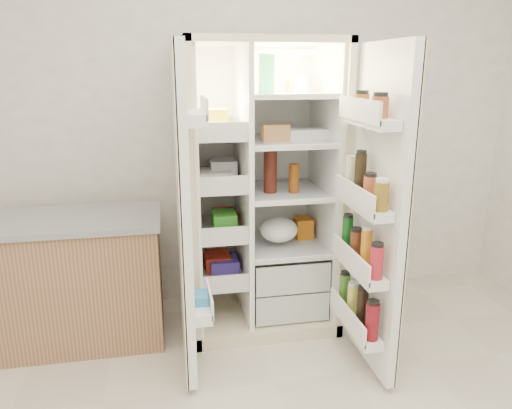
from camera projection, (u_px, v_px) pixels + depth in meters
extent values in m
cube|color=white|center=(240.00, 111.00, 3.29)|extent=(4.00, 0.02, 2.70)
cube|color=beige|center=(251.00, 177.00, 3.36)|extent=(0.92, 0.04, 1.80)
cube|color=beige|center=(190.00, 192.00, 2.97)|extent=(0.04, 0.70, 1.80)
cube|color=beige|center=(327.00, 185.00, 3.13)|extent=(0.04, 0.70, 1.80)
cube|color=beige|center=(261.00, 41.00, 2.81)|extent=(0.92, 0.70, 0.04)
cube|color=beige|center=(260.00, 312.00, 3.28)|extent=(0.92, 0.70, 0.08)
cube|color=white|center=(252.00, 175.00, 3.33)|extent=(0.84, 0.02, 1.68)
cube|color=white|center=(195.00, 188.00, 2.97)|extent=(0.02, 0.62, 1.68)
cube|color=white|center=(323.00, 183.00, 3.12)|extent=(0.02, 0.62, 1.68)
cube|color=white|center=(243.00, 186.00, 3.02)|extent=(0.03, 0.62, 1.68)
cube|color=silver|center=(283.00, 291.00, 3.25)|extent=(0.47, 0.52, 0.19)
cube|color=silver|center=(284.00, 264.00, 3.20)|extent=(0.47, 0.52, 0.19)
cube|color=#FFD18C|center=(284.00, 53.00, 2.90)|extent=(0.30, 0.30, 0.02)
cube|color=silver|center=(220.00, 272.00, 3.15)|extent=(0.28, 0.58, 0.02)
cube|color=silver|center=(219.00, 229.00, 3.07)|extent=(0.28, 0.58, 0.02)
cube|color=silver|center=(218.00, 183.00, 2.99)|extent=(0.28, 0.58, 0.02)
cube|color=silver|center=(217.00, 134.00, 2.91)|extent=(0.28, 0.58, 0.02)
cube|color=silver|center=(283.00, 244.00, 3.18)|extent=(0.49, 0.58, 0.01)
cube|color=silver|center=(284.00, 190.00, 3.08)|extent=(0.49, 0.58, 0.01)
cube|color=silver|center=(285.00, 140.00, 3.00)|extent=(0.49, 0.58, 0.02)
cube|color=silver|center=(286.00, 94.00, 2.92)|extent=(0.49, 0.58, 0.02)
cube|color=red|center=(220.00, 264.00, 3.13)|extent=(0.16, 0.20, 0.10)
cube|color=green|center=(219.00, 218.00, 3.05)|extent=(0.14, 0.18, 0.12)
cube|color=white|center=(218.00, 175.00, 2.97)|extent=(0.20, 0.22, 0.07)
cube|color=gold|center=(217.00, 120.00, 2.88)|extent=(0.15, 0.16, 0.14)
cube|color=#4C39AB|center=(220.00, 265.00, 3.13)|extent=(0.18, 0.20, 0.09)
cube|color=#C04B21|center=(219.00, 220.00, 3.05)|extent=(0.14, 0.18, 0.10)
cube|color=white|center=(218.00, 171.00, 2.97)|extent=(0.16, 0.16, 0.12)
sphere|color=orange|center=(267.00, 307.00, 3.17)|extent=(0.07, 0.07, 0.07)
sphere|color=orange|center=(279.00, 303.00, 3.22)|extent=(0.07, 0.07, 0.07)
sphere|color=orange|center=(295.00, 304.00, 3.20)|extent=(0.07, 0.07, 0.07)
sphere|color=orange|center=(270.00, 297.00, 3.31)|extent=(0.07, 0.07, 0.07)
ellipsoid|color=#356F25|center=(283.00, 261.00, 3.21)|extent=(0.26, 0.24, 0.11)
cylinder|color=#4D1910|center=(270.00, 172.00, 2.97)|extent=(0.08, 0.08, 0.25)
cylinder|color=brown|center=(294.00, 178.00, 2.98)|extent=(0.06, 0.06, 0.18)
cube|color=#258852|center=(267.00, 73.00, 2.81)|extent=(0.08, 0.08, 0.23)
cylinder|color=silver|center=(302.00, 84.00, 2.94)|extent=(0.11, 0.11, 0.10)
cylinder|color=#925C21|center=(291.00, 85.00, 2.97)|extent=(0.07, 0.07, 0.09)
cube|color=silver|center=(309.00, 134.00, 2.96)|extent=(0.26, 0.11, 0.07)
cube|color=tan|center=(275.00, 132.00, 2.92)|extent=(0.16, 0.09, 0.10)
ellipsoid|color=white|center=(279.00, 235.00, 3.10)|extent=(0.24, 0.22, 0.15)
cube|color=orange|center=(303.00, 227.00, 3.27)|extent=(0.11, 0.13, 0.13)
cube|color=white|center=(185.00, 219.00, 2.44)|extent=(0.05, 0.40, 1.72)
cube|color=beige|center=(180.00, 219.00, 2.43)|extent=(0.01, 0.40, 1.72)
cube|color=white|center=(202.00, 307.00, 2.59)|extent=(0.09, 0.32, 0.06)
cube|color=white|center=(195.00, 118.00, 2.31)|extent=(0.09, 0.32, 0.06)
cube|color=#338CCC|center=(201.00, 302.00, 2.58)|extent=(0.07, 0.12, 0.10)
cube|color=white|center=(378.00, 213.00, 2.53)|extent=(0.05, 0.58, 1.72)
cube|color=beige|center=(382.00, 213.00, 2.54)|extent=(0.01, 0.58, 1.72)
cube|color=white|center=(356.00, 324.00, 2.69)|extent=(0.11, 0.50, 0.05)
cube|color=white|center=(359.00, 267.00, 2.60)|extent=(0.11, 0.50, 0.05)
cube|color=white|center=(363.00, 205.00, 2.51)|extent=(0.11, 0.50, 0.05)
cube|color=white|center=(368.00, 121.00, 2.39)|extent=(0.11, 0.50, 0.05)
cylinder|color=maroon|center=(372.00, 321.00, 2.47)|extent=(0.07, 0.07, 0.20)
cylinder|color=black|center=(362.00, 308.00, 2.59)|extent=(0.06, 0.06, 0.22)
cylinder|color=#D1CB45|center=(353.00, 300.00, 2.72)|extent=(0.06, 0.06, 0.18)
cylinder|color=#3C7125|center=(344.00, 289.00, 2.84)|extent=(0.06, 0.06, 0.19)
cylinder|color=#AE1D2D|center=(376.00, 262.00, 2.38)|extent=(0.07, 0.07, 0.17)
cylinder|color=orange|center=(366.00, 249.00, 2.50)|extent=(0.06, 0.06, 0.21)
cylinder|color=#5C2917|center=(356.00, 245.00, 2.63)|extent=(0.07, 0.07, 0.16)
cylinder|color=#114C17|center=(347.00, 234.00, 2.75)|extent=(0.06, 0.06, 0.20)
cylinder|color=brown|center=(381.00, 197.00, 2.29)|extent=(0.07, 0.07, 0.14)
cylinder|color=#A3482A|center=(370.00, 190.00, 2.41)|extent=(0.07, 0.07, 0.14)
cylinder|color=black|center=(360.00, 176.00, 2.52)|extent=(0.06, 0.06, 0.23)
cylinder|color=beige|center=(351.00, 175.00, 2.65)|extent=(0.06, 0.06, 0.18)
cylinder|color=brown|center=(380.00, 107.00, 2.26)|extent=(0.08, 0.08, 0.10)
cylinder|color=#93581A|center=(361.00, 104.00, 2.46)|extent=(0.08, 0.08, 0.10)
cube|color=#A27451|center=(73.00, 282.00, 2.94)|extent=(1.05, 0.54, 0.75)
cube|color=#97979C|center=(66.00, 221.00, 2.83)|extent=(1.09, 0.58, 0.04)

